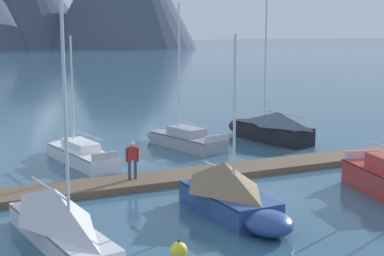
{
  "coord_description": "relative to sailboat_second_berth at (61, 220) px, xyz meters",
  "views": [
    {
      "loc": [
        -13.18,
        -19.15,
        6.77
      ],
      "look_at": [
        0.0,
        6.0,
        2.0
      ],
      "focal_mm": 54.64,
      "sensor_mm": 36.0,
      "label": 1
    }
  ],
  "objects": [
    {
      "name": "sailboat_second_berth",
      "position": [
        0.0,
        0.0,
        0.0
      ],
      "size": [
        2.16,
        7.58,
        9.08
      ],
      "color": "silver",
      "rests_on": "ground"
    },
    {
      "name": "sailboat_mid_dock_starboard",
      "position": [
        6.4,
        0.13,
        0.03
      ],
      "size": [
        2.14,
        5.88,
        6.65
      ],
      "color": "navy",
      "rests_on": "ground"
    },
    {
      "name": "sailboat_mid_dock_port",
      "position": [
        3.98,
        11.36,
        -0.36
      ],
      "size": [
        2.21,
        6.93,
        6.5
      ],
      "color": "white",
      "rests_on": "ground"
    },
    {
      "name": "mooring_buoy_channel_marker",
      "position": [
        2.83,
        -2.71,
        -0.58
      ],
      "size": [
        0.52,
        0.52,
        0.6
      ],
      "color": "yellow",
      "rests_on": "ground"
    },
    {
      "name": "ground_plane",
      "position": [
        8.65,
        1.54,
        -0.84
      ],
      "size": [
        700.0,
        700.0,
        0.0
      ],
      "primitive_type": "plane",
      "color": "#335B75"
    },
    {
      "name": "person_on_dock",
      "position": [
        4.72,
        5.68,
        0.42
      ],
      "size": [
        0.58,
        0.3,
        1.69
      ],
      "color": "#384256",
      "rests_on": "dock"
    },
    {
      "name": "sailboat_end_of_dock",
      "position": [
        16.23,
        11.62,
        0.04
      ],
      "size": [
        2.65,
        6.74,
        9.46
      ],
      "color": "black",
      "rests_on": "ground"
    },
    {
      "name": "dock",
      "position": [
        8.65,
        5.54,
        -0.7
      ],
      "size": [
        25.48,
        3.05,
        0.3
      ],
      "color": "brown",
      "rests_on": "ground"
    },
    {
      "name": "sailboat_far_berth",
      "position": [
        10.61,
        12.47,
        -0.35
      ],
      "size": [
        2.8,
        6.44,
        8.34
      ],
      "color": "#93939E",
      "rests_on": "ground"
    }
  ]
}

